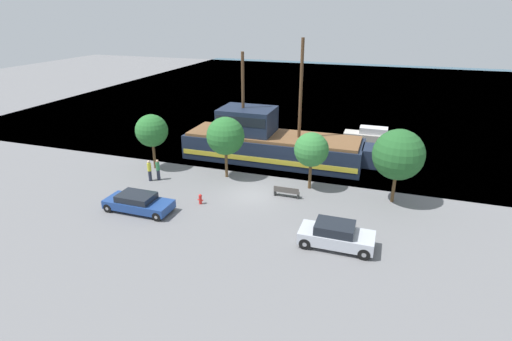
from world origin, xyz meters
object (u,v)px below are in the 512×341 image
at_px(moored_boat_dockside, 377,136).
at_px(pedestrian_walking_near, 150,170).
at_px(parked_car_curb_front, 336,235).
at_px(parked_car_curb_mid, 138,202).
at_px(bench_promenade_east, 286,192).
at_px(fire_hydrant, 200,199).
at_px(pedestrian_walking_far, 158,170).
at_px(pirate_ship, 269,142).

distance_m(moored_boat_dockside, pedestrian_walking_near, 24.28).
bearing_deg(parked_car_curb_front, moored_boat_dockside, 86.81).
height_order(parked_car_curb_mid, bench_promenade_east, parked_car_curb_mid).
bearing_deg(fire_hydrant, parked_car_curb_mid, -146.80).
bearing_deg(parked_car_curb_front, pedestrian_walking_near, 162.50).
bearing_deg(moored_boat_dockside, parked_car_curb_mid, -124.37).
xyz_separation_m(parked_car_curb_mid, pedestrian_walking_far, (-1.63, 5.30, 0.26)).
bearing_deg(parked_car_curb_mid, pirate_ship, 66.15).
bearing_deg(pedestrian_walking_far, pirate_ship, 45.96).
xyz_separation_m(bench_promenade_east, pedestrian_walking_near, (-11.51, -0.60, 0.47)).
bearing_deg(moored_boat_dockside, pedestrian_walking_near, -135.26).
height_order(pirate_ship, fire_hydrant, pirate_ship).
xyz_separation_m(moored_boat_dockside, parked_car_curb_mid, (-15.05, -22.00, 0.08)).
distance_m(parked_car_curb_mid, bench_promenade_east, 10.82).
distance_m(pedestrian_walking_near, pedestrian_walking_far, 0.68).
relative_size(bench_promenade_east, pedestrian_walking_near, 1.08).
relative_size(parked_car_curb_front, pedestrian_walking_near, 2.46).
bearing_deg(fire_hydrant, pedestrian_walking_near, 156.61).
bearing_deg(parked_car_curb_front, fire_hydrant, 166.08).
relative_size(parked_car_curb_front, bench_promenade_east, 2.28).
bearing_deg(pirate_ship, pedestrian_walking_near, -134.73).
distance_m(moored_boat_dockside, pedestrian_walking_far, 23.61).
distance_m(bench_promenade_east, pedestrian_walking_near, 11.53).
distance_m(pirate_ship, fire_hydrant, 10.76).
distance_m(pirate_ship, moored_boat_dockside, 13.13).
bearing_deg(pedestrian_walking_near, parked_car_curb_mid, -65.90).
bearing_deg(parked_car_curb_mid, moored_boat_dockside, 55.63).
distance_m(moored_boat_dockside, parked_car_curb_front, 22.18).
bearing_deg(pedestrian_walking_far, moored_boat_dockside, 45.04).
xyz_separation_m(pirate_ship, pedestrian_walking_far, (-7.32, -7.57, -0.79)).
bearing_deg(pedestrian_walking_near, fire_hydrant, -23.39).
height_order(pirate_ship, bench_promenade_east, pirate_ship).
height_order(pirate_ship, moored_boat_dockside, pirate_ship).
relative_size(moored_boat_dockside, pedestrian_walking_far, 4.05).
xyz_separation_m(pirate_ship, parked_car_curb_front, (8.13, -13.01, -0.93)).
xyz_separation_m(bench_promenade_east, pedestrian_walking_far, (-10.94, -0.21, 0.46)).
bearing_deg(pedestrian_walking_near, pirate_ship, 45.27).
height_order(moored_boat_dockside, fire_hydrant, moored_boat_dockside).
relative_size(parked_car_curb_mid, pedestrian_walking_far, 2.70).
height_order(fire_hydrant, bench_promenade_east, bench_promenade_east).
relative_size(pedestrian_walking_near, pedestrian_walking_far, 1.01).
relative_size(pirate_ship, pedestrian_walking_near, 9.92).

